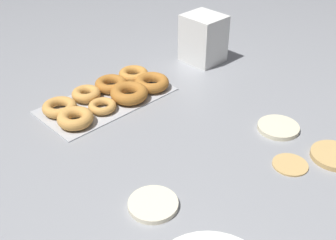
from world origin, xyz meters
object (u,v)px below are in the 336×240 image
object	(u,v)px
pancake_2	(334,156)
container_stack	(203,39)
pancake_0	(153,204)
donut_tray	(111,94)
pancake_3	(278,127)
pancake_1	(290,164)

from	to	relation	value
pancake_2	container_stack	world-z (taller)	container_stack
pancake_0	pancake_2	world-z (taller)	pancake_2
pancake_0	pancake_2	size ratio (longest dim) A/B	0.94
pancake_0	donut_tray	distance (m)	0.46
container_stack	pancake_3	bearing A→B (deg)	68.03
pancake_1	container_stack	distance (m)	0.60
pancake_3	donut_tray	xyz separation A→B (m)	(0.22, -0.43, 0.01)
pancake_0	container_stack	world-z (taller)	container_stack
pancake_0	pancake_3	size ratio (longest dim) A/B	0.97
pancake_0	container_stack	size ratio (longest dim) A/B	0.66
pancake_1	donut_tray	size ratio (longest dim) A/B	0.21
pancake_2	container_stack	size ratio (longest dim) A/B	0.70
donut_tray	container_stack	xyz separation A→B (m)	(-0.40, 0.01, 0.06)
pancake_0	pancake_2	distance (m)	0.46
pancake_2	pancake_0	bearing A→B (deg)	-23.46
pancake_2	pancake_3	distance (m)	0.16
container_stack	donut_tray	bearing A→B (deg)	-1.07
pancake_3	container_stack	bearing A→B (deg)	-111.97
pancake_2	container_stack	xyz separation A→B (m)	(-0.18, -0.59, 0.07)
pancake_3	donut_tray	world-z (taller)	donut_tray
pancake_0	pancake_1	distance (m)	0.35
container_stack	pancake_2	bearing A→B (deg)	73.24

